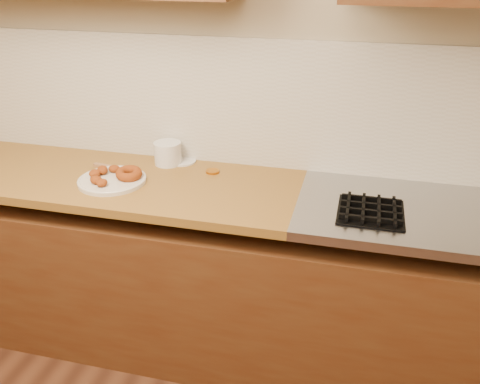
% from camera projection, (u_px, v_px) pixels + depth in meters
% --- Properties ---
extents(wall_back, '(4.00, 0.02, 2.70)m').
position_uv_depth(wall_back, '(205.00, 69.00, 2.35)').
color(wall_back, tan).
rests_on(wall_back, ground).
extents(base_cabinet, '(3.60, 0.60, 0.77)m').
position_uv_depth(base_cabinet, '(192.00, 279.00, 2.49)').
color(base_cabinet, '#503118').
rests_on(base_cabinet, floor).
extents(butcher_block, '(2.30, 0.62, 0.04)m').
position_uv_depth(butcher_block, '(59.00, 174.00, 2.42)').
color(butcher_block, brown).
rests_on(butcher_block, base_cabinet).
extents(stovetop, '(1.30, 0.62, 0.04)m').
position_uv_depth(stovetop, '(460.00, 218.00, 2.03)').
color(stovetop, '#9EA0A5').
rests_on(stovetop, base_cabinet).
extents(backsplash, '(3.60, 0.02, 0.60)m').
position_uv_depth(backsplash, '(206.00, 101.00, 2.40)').
color(backsplash, beige).
rests_on(backsplash, wall_back).
extents(burner_grates, '(0.91, 0.26, 0.03)m').
position_uv_depth(burner_grates, '(458.00, 220.00, 1.95)').
color(burner_grates, black).
rests_on(burner_grates, stovetop).
extents(donut_plate, '(0.30, 0.30, 0.02)m').
position_uv_depth(donut_plate, '(112.00, 180.00, 2.29)').
color(donut_plate, beige).
rests_on(donut_plate, butcher_block).
extents(ring_donut, '(0.17, 0.17, 0.05)m').
position_uv_depth(ring_donut, '(129.00, 173.00, 2.28)').
color(ring_donut, brown).
rests_on(ring_donut, donut_plate).
extents(fried_dough_chunks, '(0.14, 0.21, 0.04)m').
position_uv_depth(fried_dough_chunks, '(102.00, 175.00, 2.28)').
color(fried_dough_chunks, brown).
rests_on(fried_dough_chunks, donut_plate).
extents(plastic_tub, '(0.14, 0.14, 0.11)m').
position_uv_depth(plastic_tub, '(168.00, 153.00, 2.47)').
color(plastic_tub, silver).
rests_on(plastic_tub, butcher_block).
extents(tub_lid, '(0.17, 0.17, 0.01)m').
position_uv_depth(tub_lid, '(182.00, 161.00, 2.51)').
color(tub_lid, silver).
rests_on(tub_lid, butcher_block).
extents(brass_jar_lid, '(0.08, 0.08, 0.01)m').
position_uv_depth(brass_jar_lid, '(213.00, 171.00, 2.39)').
color(brass_jar_lid, '#B96E17').
rests_on(brass_jar_lid, butcher_block).
extents(wooden_utensil, '(0.19, 0.05, 0.01)m').
position_uv_depth(wooden_utensil, '(111.00, 167.00, 2.43)').
color(wooden_utensil, '#906440').
rests_on(wooden_utensil, butcher_block).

